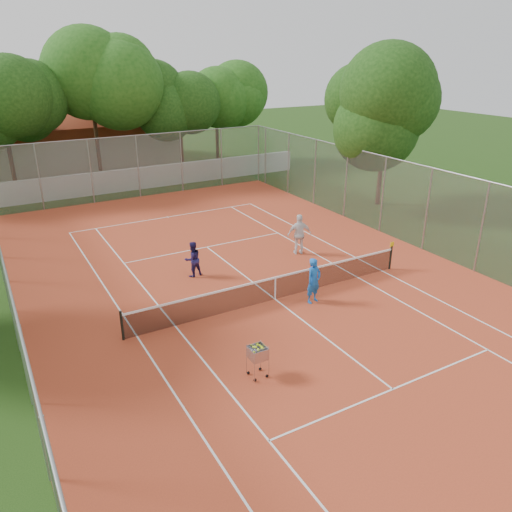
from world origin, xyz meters
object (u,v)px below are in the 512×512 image
ball_hopper (258,361)px  player_near (314,281)px  tennis_net (275,288)px  clubhouse (70,140)px  player_far_left (193,259)px  player_far_right (299,234)px

ball_hopper → player_near: bearing=44.2°
tennis_net → player_near: size_ratio=6.67×
clubhouse → player_far_left: clubhouse is taller
player_far_left → clubhouse: bearing=-97.3°
player_near → player_far_left: bearing=112.0°
player_near → player_far_left: (-3.05, 4.47, -0.12)m
player_near → player_far_right: size_ratio=0.92×
player_far_left → ball_hopper: 7.64m
ball_hopper → player_far_left: bearing=89.4°
clubhouse → tennis_net: bearing=-86.1°
player_far_left → tennis_net: bearing=110.3°
player_far_left → player_far_right: player_far_right is taller
tennis_net → ball_hopper: 4.99m
tennis_net → player_far_left: player_far_left is taller
player_far_left → ball_hopper: (-1.15, -7.55, -0.23)m
player_near → player_far_left: player_near is taller
player_far_left → player_near: bearing=116.8°
ball_hopper → clubhouse: bearing=96.2°
ball_hopper → tennis_net: bearing=60.5°
player_near → ball_hopper: (-4.20, -3.07, -0.35)m
clubhouse → player_far_left: (0.11, -25.41, -1.41)m
clubhouse → player_near: clubhouse is taller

